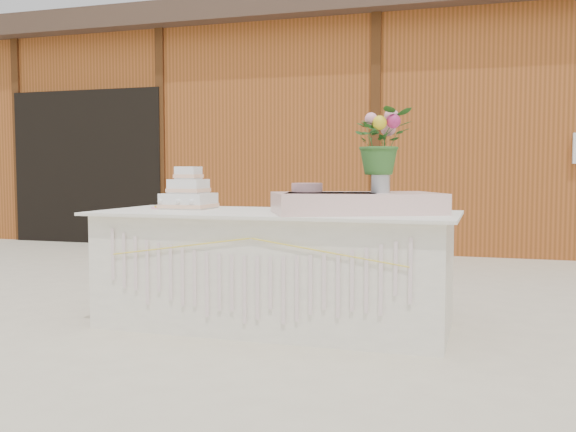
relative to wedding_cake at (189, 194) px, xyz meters
name	(u,v)px	position (x,y,z in m)	size (l,w,h in m)	color
ground	(275,325)	(0.69, -0.13, -0.87)	(80.00, 80.00, 0.00)	beige
barn	(396,130)	(0.68, 5.87, 0.80)	(12.60, 4.60, 3.30)	#994C20
cake_table	(274,269)	(0.69, -0.13, -0.49)	(2.40, 1.00, 0.77)	white
wedding_cake	(189,194)	(0.00, 0.00, 0.00)	(0.34, 0.34, 0.30)	white
pink_cake_stand	(307,196)	(0.90, -0.07, 0.00)	(0.26, 0.26, 0.19)	white
satin_runner	(356,203)	(1.24, -0.14, -0.04)	(1.03, 0.60, 0.13)	beige
flower_vase	(381,180)	(1.39, -0.11, 0.11)	(0.12, 0.12, 0.16)	silver
bouquet	(381,134)	(1.39, -0.11, 0.40)	(0.38, 0.33, 0.42)	#306327
loose_flowers	(149,208)	(-0.26, -0.10, -0.09)	(0.13, 0.32, 0.02)	pink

